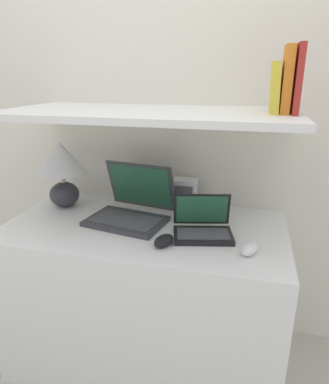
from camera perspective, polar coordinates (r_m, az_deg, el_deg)
wall_back at (r=1.80m, az=0.20°, el=13.10°), size 6.00×0.05×2.40m
desk at (r=1.74m, az=-3.10°, el=-16.69°), size 1.25×0.65×0.74m
back_riser at (r=1.91m, az=-0.15°, el=-5.00°), size 1.25×0.04×1.21m
shelf at (r=1.49m, az=-2.85°, el=12.94°), size 1.25×0.59×0.03m
table_lamp at (r=1.78m, az=-16.76°, el=4.09°), size 0.25×0.25×0.33m
laptop_large at (r=1.60m, az=-5.54°, el=-2.73°), size 0.39×0.36×0.25m
laptop_small at (r=1.45m, az=6.35°, el=-5.75°), size 0.28×0.23×0.16m
computer_mouse at (r=1.36m, az=-0.13°, el=-8.11°), size 0.09×0.12×0.04m
second_mouse at (r=1.34m, az=13.98°, el=-9.21°), size 0.08×0.11×0.04m
router_box at (r=1.72m, az=3.43°, el=-0.27°), size 0.11×0.09×0.15m
book_red at (r=1.43m, az=21.23°, el=17.08°), size 0.02×0.17×0.25m
book_orange at (r=1.42m, az=19.72°, el=17.17°), size 0.03×0.12×0.25m
book_yellow at (r=1.42m, az=17.91°, el=16.18°), size 0.04×0.14×0.19m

